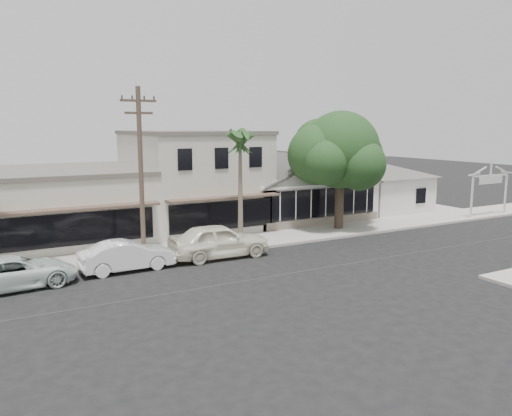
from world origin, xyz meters
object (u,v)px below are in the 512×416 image
car_0 (219,241)px  car_2 (15,272)px  arch_sign (490,177)px  utility_pole (141,172)px  car_1 (127,256)px  shade_tree (338,152)px

car_0 → car_2: size_ratio=1.06×
arch_sign → utility_pole: size_ratio=0.46×
car_0 → utility_pole: bearing=80.6°
arch_sign → car_1: (-28.50, -0.97, -2.41)m
car_2 → car_1: bearing=-91.5°
car_0 → car_2: bearing=94.6°
shade_tree → utility_pole: bearing=-171.6°
car_0 → shade_tree: (10.15, 2.85, 4.39)m
car_1 → utility_pole: bearing=-52.9°
car_2 → arch_sign: bearing=-93.4°
arch_sign → car_1: arch_sign is taller
car_1 → shade_tree: 16.09m
car_2 → shade_tree: bearing=-86.4°
car_1 → car_2: size_ratio=0.88×
shade_tree → car_0: bearing=-164.3°
arch_sign → car_2: size_ratio=0.80×
car_0 → car_2: 10.01m
shade_tree → arch_sign: bearing=-8.4°
utility_pole → car_0: bearing=-11.4°
arch_sign → car_1: bearing=-178.0°
utility_pole → car_2: size_ratio=1.74×
arch_sign → car_0: size_ratio=0.75×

